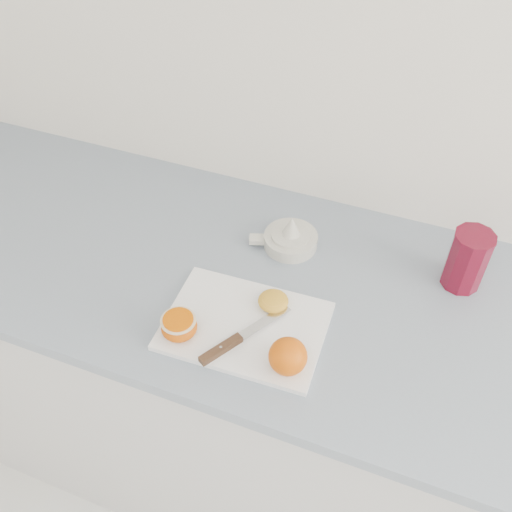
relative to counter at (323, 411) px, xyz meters
The scene contains 8 objects.
counter is the anchor object (origin of this frame).
cutting_board 0.50m from the counter, 138.77° to the right, with size 0.31×0.22×0.01m, color white.
whole_orange 0.53m from the counter, 103.31° to the right, with size 0.07×0.07×0.07m.
half_orange 0.58m from the counter, 142.51° to the right, with size 0.07×0.07×0.04m.
squeezed_shell 0.49m from the counter, 149.08° to the right, with size 0.06×0.06×0.03m.
paring_knife 0.53m from the counter, 129.93° to the right, with size 0.12×0.19×0.01m.
citrus_juicer 0.50m from the counter, 142.69° to the left, with size 0.15×0.12×0.08m.
red_tumbler 0.57m from the counter, 32.00° to the left, with size 0.08×0.08×0.14m.
Camera 1 is at (-0.03, 0.93, 1.78)m, focal length 40.00 mm.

